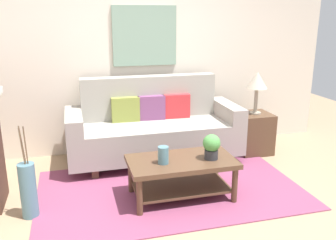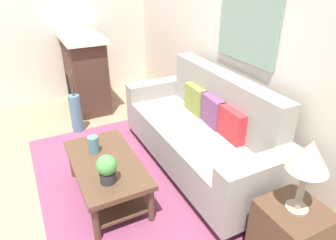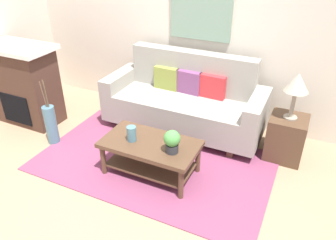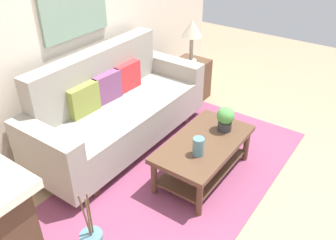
% 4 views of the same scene
% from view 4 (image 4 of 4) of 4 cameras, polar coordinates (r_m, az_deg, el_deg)
% --- Properties ---
extents(ground_plane, '(9.43, 9.43, 0.00)m').
position_cam_4_polar(ground_plane, '(3.63, 9.19, -11.06)').
color(ground_plane, '#9E7F60').
extents(wall_back, '(5.43, 0.10, 2.70)m').
position_cam_4_polar(wall_back, '(4.03, -15.34, 15.02)').
color(wall_back, beige).
rests_on(wall_back, ground_plane).
extents(area_rug, '(2.84, 1.68, 0.01)m').
position_cam_4_polar(area_rug, '(3.80, 2.43, -8.15)').
color(area_rug, '#843D5B').
rests_on(area_rug, ground_plane).
extents(couch, '(2.20, 0.84, 1.08)m').
position_cam_4_polar(couch, '(4.03, -8.21, 1.56)').
color(couch, gray).
rests_on(couch, ground_plane).
extents(throw_pillow_olive, '(0.36, 0.13, 0.32)m').
position_cam_4_polar(throw_pillow_olive, '(3.79, -13.37, 3.18)').
color(throw_pillow_olive, olive).
rests_on(throw_pillow_olive, couch).
extents(throw_pillow_plum, '(0.37, 0.15, 0.32)m').
position_cam_4_polar(throw_pillow_plum, '(4.00, -9.82, 5.16)').
color(throw_pillow_plum, '#7A4270').
rests_on(throw_pillow_plum, couch).
extents(throw_pillow_crimson, '(0.36, 0.14, 0.32)m').
position_cam_4_polar(throw_pillow_crimson, '(4.22, -6.62, 6.92)').
color(throw_pillow_crimson, red).
rests_on(throw_pillow_crimson, couch).
extents(coffee_table, '(1.10, 0.60, 0.43)m').
position_cam_4_polar(coffee_table, '(3.57, 5.69, -4.94)').
color(coffee_table, '#513826').
rests_on(coffee_table, ground_plane).
extents(tabletop_vase, '(0.11, 0.11, 0.18)m').
position_cam_4_polar(tabletop_vase, '(3.29, 4.87, -4.22)').
color(tabletop_vase, slate).
rests_on(tabletop_vase, coffee_table).
extents(potted_plant_tabletop, '(0.18, 0.18, 0.26)m').
position_cam_4_polar(potted_plant_tabletop, '(3.63, 9.15, 0.31)').
color(potted_plant_tabletop, '#2D2D33').
rests_on(potted_plant_tabletop, coffee_table).
extents(side_table, '(0.44, 0.44, 0.56)m').
position_cam_4_polar(side_table, '(5.04, 3.55, 6.40)').
color(side_table, '#513826').
rests_on(side_table, ground_plane).
extents(table_lamp, '(0.28, 0.28, 0.57)m').
position_cam_4_polar(table_lamp, '(4.77, 3.84, 14.15)').
color(table_lamp, gray).
rests_on(table_lamp, side_table).
extents(floor_vase_branch_a, '(0.02, 0.02, 0.36)m').
position_cam_4_polar(floor_vase_branch_a, '(2.44, -12.35, -14.37)').
color(floor_vase_branch_a, brown).
rests_on(floor_vase_branch_a, floor_vase).
extents(floor_vase_branch_b, '(0.04, 0.03, 0.36)m').
position_cam_4_polar(floor_vase_branch_b, '(2.44, -13.16, -14.58)').
color(floor_vase_branch_b, brown).
rests_on(floor_vase_branch_b, floor_vase).
extents(floor_vase_branch_c, '(0.03, 0.04, 0.36)m').
position_cam_4_polar(floor_vase_branch_c, '(2.42, -12.57, -14.96)').
color(floor_vase_branch_c, brown).
rests_on(floor_vase_branch_c, floor_vase).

